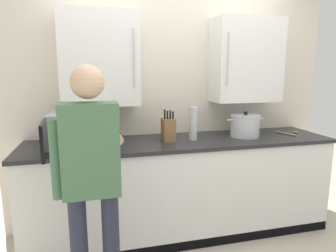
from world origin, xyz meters
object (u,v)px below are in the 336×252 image
(wooden_spoon, at_px, (291,133))
(person_figure, at_px, (91,172))
(thermos_flask, at_px, (193,123))
(microwave_oven, at_px, (78,129))
(stock_pot, at_px, (245,126))
(knife_block, at_px, (168,129))

(wooden_spoon, relative_size, person_figure, 0.15)
(thermos_flask, xyz_separation_m, person_figure, (-0.93, -0.77, -0.13))
(microwave_oven, height_order, person_figure, person_figure)
(microwave_oven, xyz_separation_m, stock_pot, (1.58, -0.04, -0.03))
(microwave_oven, bearing_deg, knife_block, -1.92)
(microwave_oven, distance_m, knife_block, 0.81)
(microwave_oven, bearing_deg, wooden_spoon, -0.82)
(thermos_flask, bearing_deg, microwave_oven, 176.96)
(stock_pot, height_order, knife_block, knife_block)
(person_figure, bearing_deg, wooden_spoon, 21.60)
(thermos_flask, height_order, person_figure, person_figure)
(person_figure, bearing_deg, stock_pot, 28.06)
(thermos_flask, xyz_separation_m, knife_block, (-0.23, 0.03, -0.05))
(wooden_spoon, bearing_deg, thermos_flask, -178.69)
(stock_pot, distance_m, person_figure, 1.67)
(stock_pot, distance_m, knife_block, 0.78)
(microwave_oven, distance_m, thermos_flask, 1.04)
(thermos_flask, bearing_deg, knife_block, 173.15)
(microwave_oven, xyz_separation_m, knife_block, (0.80, -0.03, -0.04))
(knife_block, bearing_deg, wooden_spoon, -0.15)
(stock_pot, height_order, person_figure, person_figure)
(microwave_oven, relative_size, person_figure, 0.47)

